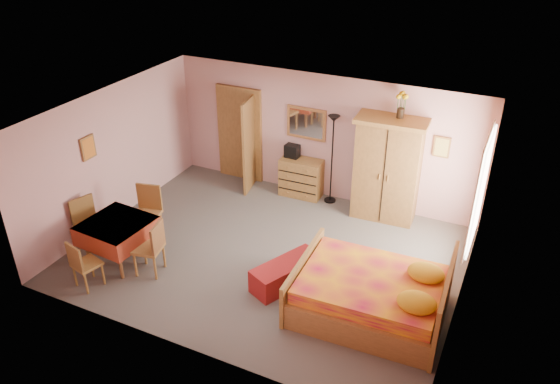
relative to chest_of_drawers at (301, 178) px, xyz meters
The scene contains 23 objects.
floor 2.33m from the chest_of_drawers, 81.24° to the right, with size 6.50×6.50×0.00m, color #6A645D.
ceiling 3.17m from the chest_of_drawers, 81.24° to the right, with size 6.50×6.50×0.00m, color brown.
wall_back 0.98m from the chest_of_drawers, 33.67° to the left, with size 6.50×0.10×2.60m, color #CE9795.
wall_front 4.86m from the chest_of_drawers, 85.81° to the right, with size 6.50×0.10×2.60m, color #CE9795.
wall_left 3.79m from the chest_of_drawers, 141.99° to the right, with size 0.10×5.00×2.60m, color #CE9795.
wall_right 4.35m from the chest_of_drawers, 32.21° to the right, with size 0.10×5.00×2.60m, color #CE9795.
doorway 1.68m from the chest_of_drawers, behind, with size 1.06×0.12×2.15m, color #9E6B35.
window 3.86m from the chest_of_drawers, 16.69° to the right, with size 0.08×1.40×1.95m, color white.
picture_left 4.26m from the chest_of_drawers, 135.03° to the right, with size 0.04×0.32×0.42m, color orange.
picture_back 2.94m from the chest_of_drawers, ahead, with size 0.30×0.04×0.40m, color #D8BF59.
chest_of_drawers is the anchor object (origin of this frame).
wall_mirror 1.16m from the chest_of_drawers, 90.00° to the left, with size 0.85×0.04×0.67m, color white.
stereo 0.60m from the chest_of_drawers, 168.10° to the left, with size 0.29×0.21×0.27m, color black.
floor_lamp 0.84m from the chest_of_drawers, ahead, with size 0.24×0.24×1.88m, color black.
wardrobe 1.91m from the chest_of_drawers, ahead, with size 1.31×0.68×2.06m, color olive.
sunflower_vase 2.70m from the chest_of_drawers, ahead, with size 0.20×0.20×0.50m, color yellow.
bed 3.79m from the chest_of_drawers, 50.58° to the right, with size 2.25×1.77×1.04m, color #B8113E.
bench 3.02m from the chest_of_drawers, 70.87° to the right, with size 0.45×1.22×0.41m, color maroon.
dining_table 3.97m from the chest_of_drawers, 118.45° to the right, with size 1.05×1.05×0.77m, color maroon.
chair_south 4.66m from the chest_of_drawers, 113.84° to the right, with size 0.39×0.39×0.86m, color #A47737.
chair_north 3.32m from the chest_of_drawers, 124.42° to the right, with size 0.47×0.47×1.03m, color #AA7139.
chair_west 4.28m from the chest_of_drawers, 126.66° to the right, with size 0.44×0.44×0.98m, color olive.
chair_east 3.75m from the chest_of_drawers, 108.98° to the right, with size 0.44×0.44×0.96m, color #AA7739.
Camera 1 is at (3.62, -7.06, 5.64)m, focal length 35.00 mm.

